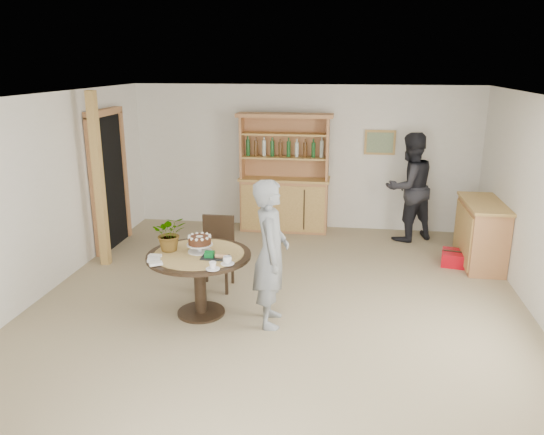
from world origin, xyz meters
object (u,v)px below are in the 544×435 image
at_px(adult_person, 409,187).
at_px(red_suitcase, 463,259).
at_px(dining_chair, 217,248).
at_px(teen_boy, 271,254).
at_px(hutch, 285,192).
at_px(sideboard, 481,233).
at_px(dining_table, 199,266).

distance_m(adult_person, red_suitcase, 1.55).
distance_m(dining_chair, adult_person, 3.56).
bearing_deg(adult_person, red_suitcase, 90.27).
relative_size(teen_boy, red_suitcase, 2.52).
bearing_deg(red_suitcase, teen_boy, -128.74).
xyz_separation_m(hutch, red_suitcase, (2.80, -1.36, -0.59)).
xyz_separation_m(hutch, sideboard, (3.04, -1.24, -0.22)).
bearing_deg(dining_table, dining_chair, 89.99).
relative_size(dining_table, red_suitcase, 1.80).
xyz_separation_m(dining_table, red_suitcase, (3.38, 2.04, -0.50)).
bearing_deg(teen_boy, dining_chair, 36.00).
bearing_deg(dining_chair, hutch, 77.46).
bearing_deg(dining_table, red_suitcase, 31.18).
bearing_deg(hutch, adult_person, -6.59).
bearing_deg(sideboard, dining_chair, -159.76).
relative_size(hutch, teen_boy, 1.22).
xyz_separation_m(dining_chair, teen_boy, (0.85, -0.93, 0.30)).
distance_m(dining_table, dining_chair, 0.83).
bearing_deg(hutch, sideboard, -22.21).
xyz_separation_m(sideboard, dining_chair, (-3.62, -1.33, 0.06)).
distance_m(hutch, sideboard, 3.29).
height_order(dining_table, red_suitcase, dining_table).
height_order(dining_chair, red_suitcase, dining_chair).
distance_m(teen_boy, adult_person, 3.73).
bearing_deg(hutch, dining_chair, -102.59).
relative_size(hutch, dining_chair, 2.16).
bearing_deg(sideboard, red_suitcase, -153.41).
xyz_separation_m(hutch, dining_table, (-0.58, -3.40, -0.08)).
xyz_separation_m(sideboard, red_suitcase, (-0.24, -0.12, -0.37)).
xyz_separation_m(hutch, adult_person, (2.09, -0.24, 0.21)).
height_order(hutch, teen_boy, hutch).
height_order(dining_chair, adult_person, adult_person).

